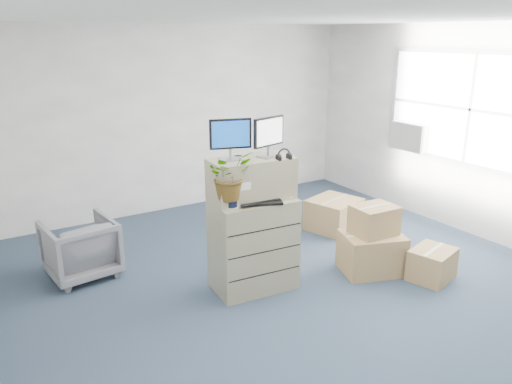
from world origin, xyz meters
TOP-DOWN VIEW (x-y plane):
  - ground at (0.00, 0.00)m, footprint 7.00×7.00m
  - wall_back at (0.00, 3.51)m, footprint 6.00×0.02m
  - wall_right at (3.01, 0.00)m, footprint 0.02×7.00m
  - window at (2.96, 0.50)m, footprint 0.07×2.72m
  - ac_unit at (2.87, 1.40)m, footprint 0.24×0.60m
  - filing_cabinet_lower at (-0.37, 0.59)m, footprint 0.90×0.60m
  - filing_cabinet_upper at (-0.36, 0.64)m, footprint 0.90×0.50m
  - monitor_left at (-0.57, 0.69)m, footprint 0.41×0.22m
  - monitor_right at (-0.17, 0.60)m, footprint 0.41×0.21m
  - headphones at (-0.10, 0.43)m, footprint 0.15×0.03m
  - keyboard at (-0.39, 0.47)m, footprint 0.54×0.37m
  - mouse at (-0.02, 0.42)m, footprint 0.12×0.09m
  - water_bottle at (-0.32, 0.66)m, footprint 0.07×0.07m
  - phone_dock at (-0.37, 0.60)m, footprint 0.07×0.06m
  - external_drive at (0.01, 0.69)m, footprint 0.19×0.14m
  - tissue_box at (0.00, 0.64)m, footprint 0.25×0.15m
  - potted_plant at (-0.69, 0.52)m, footprint 0.49×0.53m
  - office_chair at (-1.89, 1.86)m, footprint 0.79×0.75m
  - cardboard_boxes at (1.24, 0.58)m, footprint 1.30×2.40m

SIDE VIEW (x-z plane):
  - ground at x=0.00m, z-range 0.00..0.00m
  - cardboard_boxes at x=1.24m, z-range -0.13..0.67m
  - office_chair at x=-1.89m, z-range 0.00..0.74m
  - filing_cabinet_lower at x=-0.37m, z-range 0.00..1.01m
  - keyboard at x=-0.39m, z-range 1.01..1.03m
  - mouse at x=-0.02m, z-range 1.01..1.04m
  - external_drive at x=0.01m, z-range 1.01..1.06m
  - phone_dock at x=-0.37m, z-range 0.98..1.13m
  - tissue_box at x=0.00m, z-range 1.06..1.15m
  - water_bottle at x=-0.32m, z-range 1.01..1.24m
  - ac_unit at x=2.87m, z-range 1.00..1.40m
  - filing_cabinet_upper at x=-0.36m, z-range 1.01..1.44m
  - potted_plant at x=-0.69m, z-range 1.04..1.50m
  - wall_back at x=0.00m, z-range 0.00..2.80m
  - wall_right at x=3.01m, z-range 0.00..2.80m
  - headphones at x=-0.10m, z-range 1.41..1.55m
  - monitor_right at x=-0.17m, z-range 1.46..1.88m
  - monitor_left at x=-0.57m, z-range 1.46..1.88m
  - window at x=2.96m, z-range 0.94..2.46m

